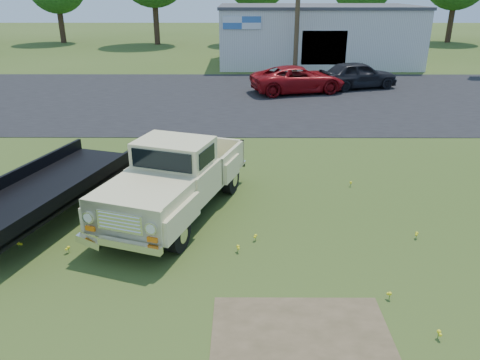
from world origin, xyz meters
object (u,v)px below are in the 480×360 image
object	(u,v)px
red_pickup	(298,80)
dark_sedan	(358,75)
flatbed_trailer	(46,185)
vintage_pickup_truck	(176,177)

from	to	relation	value
red_pickup	dark_sedan	xyz separation A→B (m)	(3.52, 1.17, 0.05)
dark_sedan	red_pickup	bearing A→B (deg)	91.72
flatbed_trailer	dark_sedan	distance (m)	19.76
vintage_pickup_truck	red_pickup	bearing A→B (deg)	91.10
red_pickup	flatbed_trailer	bearing A→B (deg)	137.40
red_pickup	dark_sedan	world-z (taller)	dark_sedan
flatbed_trailer	red_pickup	bearing A→B (deg)	79.12
flatbed_trailer	red_pickup	world-z (taller)	flatbed_trailer
vintage_pickup_truck	flatbed_trailer	size ratio (longest dim) A/B	0.87
vintage_pickup_truck	red_pickup	world-z (taller)	vintage_pickup_truck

